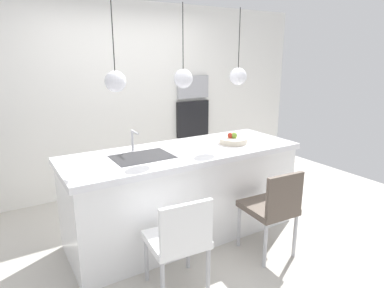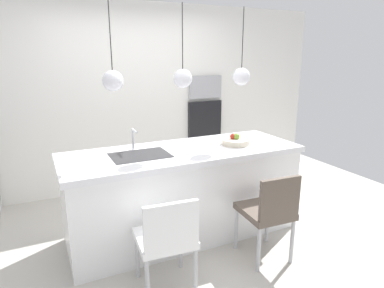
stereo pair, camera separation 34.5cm
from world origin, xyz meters
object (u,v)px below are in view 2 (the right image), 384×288
(chair_near, at_px, (167,237))
(microwave, at_px, (205,87))
(oven, at_px, (205,119))
(chair_middle, at_px, (269,210))
(fruit_bowl, at_px, (236,141))

(chair_near, bearing_deg, microwave, 56.35)
(oven, xyz_separation_m, chair_middle, (-0.56, -2.36, -0.41))
(oven, distance_m, chair_middle, 2.46)
(microwave, bearing_deg, oven, 0.00)
(fruit_bowl, relative_size, chair_middle, 0.35)
(oven, bearing_deg, chair_near, -123.65)
(oven, distance_m, chair_near, 2.87)
(fruit_bowl, relative_size, chair_near, 0.36)
(microwave, bearing_deg, fruit_bowl, -106.20)
(oven, relative_size, chair_middle, 0.64)
(oven, bearing_deg, fruit_bowl, -106.20)
(oven, height_order, chair_near, oven)
(fruit_bowl, bearing_deg, chair_middle, -97.00)
(oven, bearing_deg, microwave, 0.00)
(fruit_bowl, bearing_deg, oven, 73.80)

